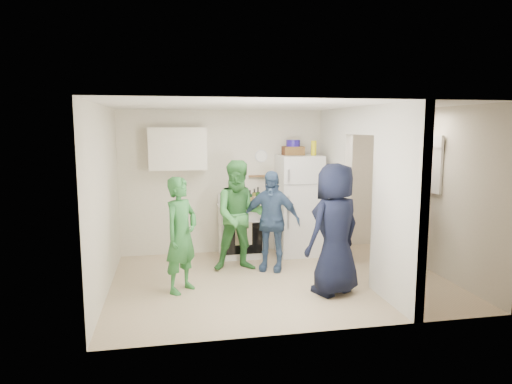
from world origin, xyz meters
TOP-DOWN VIEW (x-y plane):
  - floor at (0.00, 0.00)m, footprint 4.80×4.80m
  - wall_back at (0.00, 1.70)m, footprint 4.80×0.00m
  - wall_front at (0.00, -1.70)m, footprint 4.80×0.00m
  - wall_left at (-2.40, 0.00)m, footprint 0.00×3.40m
  - wall_right at (2.40, 0.00)m, footprint 0.00×3.40m
  - ceiling at (0.00, 0.00)m, footprint 4.80×4.80m
  - partition_pier_back at (1.20, 1.10)m, footprint 0.12×1.20m
  - partition_pier_front at (1.20, -1.10)m, footprint 0.12×1.20m
  - partition_header at (1.20, 0.00)m, footprint 0.12×1.00m
  - stove at (-0.37, 1.37)m, footprint 0.74×0.61m
  - upper_cabinet at (-1.40, 1.52)m, footprint 0.95×0.34m
  - fridge at (0.65, 1.34)m, footprint 0.71×0.69m
  - wicker_basket at (0.55, 1.39)m, footprint 0.35×0.25m
  - blue_bowl at (0.55, 1.39)m, footprint 0.24×0.24m
  - yellow_cup_stack_top at (0.87, 1.24)m, footprint 0.09×0.09m
  - wall_clock at (0.05, 1.68)m, footprint 0.22×0.02m
  - spice_shelf at (0.00, 1.65)m, footprint 0.35×0.08m
  - nook_window at (2.38, 0.20)m, footprint 0.03×0.70m
  - nook_window_frame at (2.36, 0.20)m, footprint 0.04×0.76m
  - nook_valance at (2.34, 0.20)m, footprint 0.04×0.82m
  - yellow_cup_stack_stove at (-0.49, 1.15)m, footprint 0.09×0.09m
  - red_cup at (-0.15, 1.17)m, footprint 0.09×0.09m
  - person_green_left at (-1.41, -0.16)m, footprint 0.66×0.67m
  - person_green_center at (-0.49, 0.62)m, footprint 0.85×0.67m
  - person_denim at (-0.03, 0.53)m, footprint 0.99×0.72m
  - person_navy at (0.58, -0.61)m, footprint 1.01×0.87m
  - person_nook at (1.77, 0.04)m, footprint 0.95×1.30m
  - bottle_a at (-0.66, 1.49)m, footprint 0.07×0.07m
  - bottle_b at (-0.55, 1.30)m, footprint 0.07×0.07m
  - bottle_c at (-0.45, 1.52)m, footprint 0.06×0.06m
  - bottle_d at (-0.37, 1.33)m, footprint 0.06×0.06m
  - bottle_e at (-0.29, 1.56)m, footprint 0.06×0.06m
  - bottle_f at (-0.20, 1.41)m, footprint 0.07×0.07m
  - bottle_g at (-0.11, 1.50)m, footprint 0.08×0.08m
  - bottle_h at (-0.68, 1.26)m, footprint 0.07×0.07m
  - bottle_i at (-0.33, 1.49)m, footprint 0.08×0.08m
  - bottle_j at (-0.09, 1.26)m, footprint 0.07×0.07m
  - bottle_k at (-0.60, 1.39)m, footprint 0.06×0.06m

SIDE VIEW (x-z plane):
  - floor at x=0.00m, z-range 0.00..0.00m
  - stove at x=-0.37m, z-range 0.00..0.88m
  - person_denim at x=-0.03m, z-range 0.00..1.55m
  - person_green_left at x=-1.41m, z-range 0.00..1.56m
  - person_green_center at x=-0.49m, z-range 0.00..1.71m
  - fridge at x=0.65m, z-range 0.00..1.73m
  - person_navy at x=0.58m, z-range 0.00..1.75m
  - person_nook at x=1.77m, z-range 0.00..1.80m
  - red_cup at x=-0.15m, z-range 0.88..1.00m
  - bottle_e at x=-0.29m, z-range 0.88..1.13m
  - bottle_b at x=-0.55m, z-range 0.88..1.13m
  - yellow_cup_stack_stove at x=-0.49m, z-range 0.88..1.13m
  - bottle_a at x=-0.66m, z-range 0.88..1.13m
  - bottle_f at x=-0.20m, z-range 0.88..1.14m
  - bottle_i at x=-0.33m, z-range 0.88..1.14m
  - bottle_g at x=-0.11m, z-range 0.88..1.15m
  - bottle_c at x=-0.45m, z-range 0.88..1.17m
  - bottle_k at x=-0.60m, z-range 0.88..1.17m
  - bottle_h at x=-0.68m, z-range 0.88..1.18m
  - bottle_d at x=-0.37m, z-range 0.88..1.18m
  - bottle_j at x=-0.09m, z-range 0.88..1.21m
  - wall_back at x=0.00m, z-range -1.15..3.65m
  - wall_front at x=0.00m, z-range -1.15..3.65m
  - wall_left at x=-2.40m, z-range -0.45..2.95m
  - wall_right at x=2.40m, z-range -0.45..2.95m
  - partition_pier_back at x=1.20m, z-range 0.00..2.50m
  - partition_pier_front at x=1.20m, z-range 0.00..2.50m
  - spice_shelf at x=0.00m, z-range 1.34..1.36m
  - nook_window at x=2.38m, z-range 1.25..2.05m
  - nook_window_frame at x=2.36m, z-range 1.22..2.08m
  - wall_clock at x=0.05m, z-range 1.59..1.81m
  - wicker_basket at x=0.55m, z-range 1.73..1.88m
  - upper_cabinet at x=-1.40m, z-range 1.50..2.20m
  - yellow_cup_stack_top at x=0.87m, z-range 1.73..1.98m
  - blue_bowl at x=0.55m, z-range 1.88..1.99m
  - nook_valance at x=2.34m, z-range 1.91..2.09m
  - partition_header at x=1.20m, z-range 2.10..2.50m
  - ceiling at x=0.00m, z-range 2.50..2.50m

